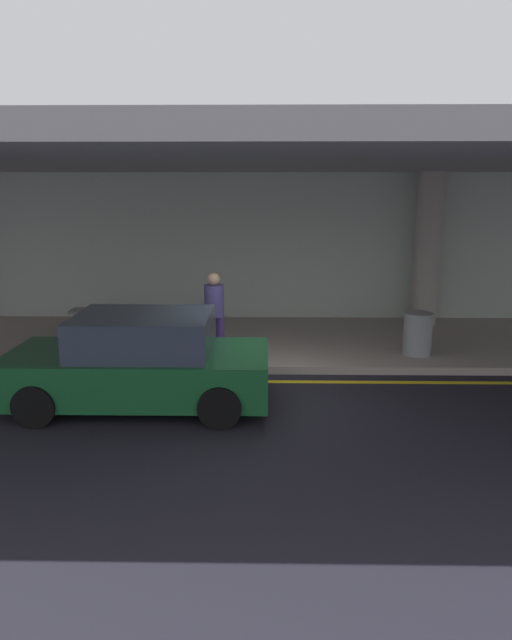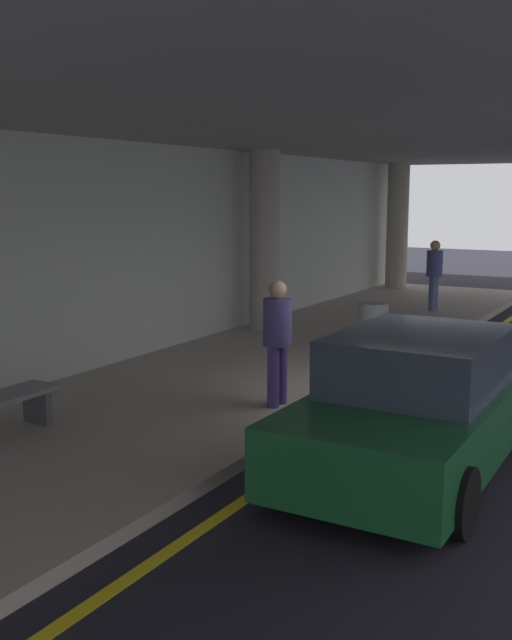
{
  "view_description": "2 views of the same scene",
  "coord_description": "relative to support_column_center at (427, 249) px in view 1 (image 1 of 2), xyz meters",
  "views": [
    {
      "loc": [
        0.09,
        -9.09,
        3.4
      ],
      "look_at": [
        -0.1,
        2.38,
        0.73
      ],
      "focal_mm": 31.69,
      "sensor_mm": 36.0,
      "label": 1
    },
    {
      "loc": [
        -9.49,
        -3.0,
        2.98
      ],
      "look_at": [
        -0.59,
        2.16,
        1.22
      ],
      "focal_mm": 42.3,
      "sensor_mm": 36.0,
      "label": 2
    }
  ],
  "objects": [
    {
      "name": "person_waiting_for_ride",
      "position": [
        -4.91,
        -2.97,
        -0.86
      ],
      "size": [
        0.38,
        0.38,
        1.68
      ],
      "rotation": [
        0.0,
        0.0,
        4.14
      ],
      "color": "#504194",
      "rests_on": "sidewalk"
    },
    {
      "name": "ground_plane",
      "position": [
        -4.0,
        -4.61,
        -1.97
      ],
      "size": [
        60.0,
        60.0,
        0.0
      ],
      "primitive_type": "plane",
      "color": "black"
    },
    {
      "name": "support_column_center",
      "position": [
        0.0,
        0.0,
        0.0
      ],
      "size": [
        0.63,
        0.63,
        3.65
      ],
      "primitive_type": "cylinder",
      "color": "#A0958F",
      "rests_on": "sidewalk"
    },
    {
      "name": "bench_metal",
      "position": [
        -7.69,
        -0.77,
        -1.47
      ],
      "size": [
        1.6,
        0.5,
        0.48
      ],
      "color": "slate",
      "rests_on": "sidewalk"
    },
    {
      "name": "trash_bin_steel",
      "position": [
        -0.86,
        -2.73,
        -1.4
      ],
      "size": [
        0.56,
        0.56,
        0.85
      ],
      "primitive_type": "cylinder",
      "color": "gray",
      "rests_on": "sidewalk"
    },
    {
      "name": "sidewalk",
      "position": [
        -4.0,
        -1.51,
        -1.9
      ],
      "size": [
        26.0,
        4.2,
        0.15
      ],
      "primitive_type": "cube",
      "color": "#A5988D",
      "rests_on": "ground"
    },
    {
      "name": "lane_stripe_yellow",
      "position": [
        -4.0,
        -4.03,
        -1.97
      ],
      "size": [
        26.0,
        0.14,
        0.01
      ],
      "primitive_type": "cube",
      "color": "yellow",
      "rests_on": "ground"
    },
    {
      "name": "car_dark_green",
      "position": [
        -5.89,
        -5.19,
        -1.26
      ],
      "size": [
        4.1,
        1.92,
        1.5
      ],
      "rotation": [
        0.0,
        0.0,
        3.17
      ],
      "color": "#175029",
      "rests_on": "ground"
    },
    {
      "name": "terminal_back_wall",
      "position": [
        -4.0,
        0.74,
        -0.07
      ],
      "size": [
        26.0,
        0.3,
        3.8
      ],
      "primitive_type": "cube",
      "color": "#B3BCB1",
      "rests_on": "ground"
    },
    {
      "name": "ceiling_overhang",
      "position": [
        -4.0,
        -2.01,
        1.97
      ],
      "size": [
        28.0,
        13.2,
        0.3
      ],
      "primitive_type": "cube",
      "color": "gray",
      "rests_on": "support_column_far_left"
    }
  ]
}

